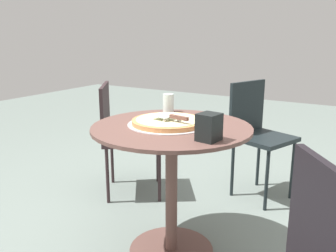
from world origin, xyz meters
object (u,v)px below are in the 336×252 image
pizza_server (171,117)px  drinking_cup (168,103)px  patio_chair_corner (123,131)px  napkin_dispenser (209,127)px  patio_chair_far (257,129)px  pizza_on_tray (168,122)px  patio_table (171,164)px

pizza_server → drinking_cup: drinking_cup is taller
patio_chair_corner → pizza_server: bearing=54.3°
napkin_dispenser → patio_chair_far: 1.16m
pizza_server → drinking_cup: size_ratio=1.97×
pizza_server → patio_chair_corner: (-0.52, -0.72, -0.29)m
pizza_server → patio_chair_far: size_ratio=0.25×
patio_chair_far → napkin_dispenser: bearing=6.4°
pizza_on_tray → drinking_cup: size_ratio=3.82×
pizza_on_tray → patio_chair_corner: bearing=-125.5°
napkin_dispenser → patio_chair_corner: napkin_dispenser is taller
pizza_on_tray → patio_chair_far: patio_chair_far is taller
patio_table → pizza_on_tray: size_ratio=1.97×
pizza_on_tray → patio_chair_far: bearing=169.6°
drinking_cup → patio_chair_far: patio_chair_far is taller
pizza_server → napkin_dispenser: 0.29m
pizza_server → patio_chair_far: (-0.99, 0.14, -0.27)m
pizza_on_tray → drinking_cup: drinking_cup is taller
pizza_on_tray → pizza_server: pizza_server is taller
drinking_cup → patio_chair_far: 0.82m
pizza_server → napkin_dispenser: napkin_dispenser is taller
pizza_server → drinking_cup: (-0.30, -0.20, 0.00)m
pizza_server → napkin_dispenser: (0.13, 0.27, 0.01)m
pizza_on_tray → patio_chair_corner: size_ratio=0.51×
pizza_server → drinking_cup: 0.36m
pizza_on_tray → napkin_dispenser: (0.15, 0.30, 0.05)m
patio_table → pizza_on_tray: 0.22m
napkin_dispenser → drinking_cup: bearing=56.1°
patio_table → pizza_on_tray: (-0.01, -0.03, 0.22)m
patio_table → pizza_server: 0.26m
pizza_on_tray → patio_chair_far: (-0.96, 0.18, -0.23)m
drinking_cup → napkin_dispenser: size_ratio=0.90×
pizza_on_tray → patio_table: bearing=68.4°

